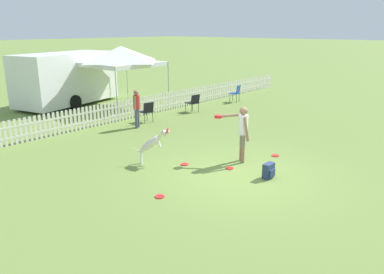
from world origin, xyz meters
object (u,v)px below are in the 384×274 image
handler_person (242,128)px  folding_chair_green_right (193,102)px  equipment_trailer (66,78)px  spectator_standing (137,106)px  backpack_on_grass (269,171)px  canopy_tent_main (121,56)px  leaping_dog (153,142)px  frisbee_midfield (185,164)px  frisbee_near_dog (160,197)px  folding_chair_blue_left (147,110)px  frisbee_far_scatter (230,168)px  frisbee_near_handler (275,156)px  folding_chair_center (236,92)px

handler_person → folding_chair_green_right: 6.79m
folding_chair_green_right → equipment_trailer: 6.65m
spectator_standing → equipment_trailer: size_ratio=0.24×
backpack_on_grass → canopy_tent_main: bearing=71.9°
leaping_dog → frisbee_midfield: size_ratio=4.78×
frisbee_near_dog → folding_chair_blue_left: bearing=50.2°
backpack_on_grass → canopy_tent_main: size_ratio=0.12×
frisbee_far_scatter → equipment_trailer: size_ratio=0.04×
frisbee_far_scatter → folding_chair_green_right: bearing=49.1°
frisbee_near_handler → frisbee_midfield: 2.87m
leaping_dog → equipment_trailer: equipment_trailer is taller
canopy_tent_main → backpack_on_grass: bearing=-108.1°
leaping_dog → folding_chair_green_right: 6.93m
frisbee_near_handler → equipment_trailer: size_ratio=0.04×
frisbee_midfield → canopy_tent_main: (4.04, 7.82, 2.45)m
frisbee_near_dog → folding_chair_green_right: (7.32, 5.37, 0.49)m
folding_chair_center → equipment_trailer: 8.67m
canopy_tent_main → leaping_dog: bearing=-122.8°
leaping_dog → equipment_trailer: bearing=-153.3°
handler_person → spectator_standing: handler_person is taller
folding_chair_blue_left → folding_chair_green_right: size_ratio=1.02×
frisbee_midfield → frisbee_far_scatter: 1.29m
backpack_on_grass → folding_chair_blue_left: folding_chair_blue_left is taller
folding_chair_blue_left → canopy_tent_main: size_ratio=0.26×
frisbee_near_dog → folding_chair_center: size_ratio=0.25×
frisbee_far_scatter → backpack_on_grass: backpack_on_grass is taller
equipment_trailer → folding_chair_green_right: bearing=-77.8°
equipment_trailer → folding_chair_center: bearing=-57.6°
folding_chair_blue_left → folding_chair_green_right: bearing=-176.9°
folding_chair_green_right → spectator_standing: (-3.54, -0.18, 0.38)m
folding_chair_green_right → backpack_on_grass: bearing=61.2°
backpack_on_grass → folding_chair_center: size_ratio=0.45×
backpack_on_grass → canopy_tent_main: 10.89m
frisbee_near_dog → frisbee_far_scatter: bearing=-3.2°
folding_chair_blue_left → spectator_standing: 0.97m
frisbee_near_handler → folding_chair_blue_left: bearing=87.6°
frisbee_midfield → spectator_standing: (1.83, 4.18, 0.87)m
frisbee_near_handler → folding_chair_blue_left: 6.12m
frisbee_midfield → spectator_standing: spectator_standing is taller
leaping_dog → frisbee_far_scatter: 2.29m
backpack_on_grass → folding_chair_green_right: bearing=55.2°
handler_person → canopy_tent_main: bearing=27.1°
handler_person → equipment_trailer: 11.42m
folding_chair_blue_left → leaping_dog: bearing=56.5°
backpack_on_grass → folding_chair_green_right: size_ratio=0.48×
frisbee_near_dog → backpack_on_grass: size_ratio=0.56×
handler_person → frisbee_near_dog: size_ratio=7.35×
handler_person → folding_chair_center: size_ratio=1.83×
leaping_dog → canopy_tent_main: (4.58, 7.09, 1.81)m
folding_chair_center → canopy_tent_main: bearing=-49.1°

